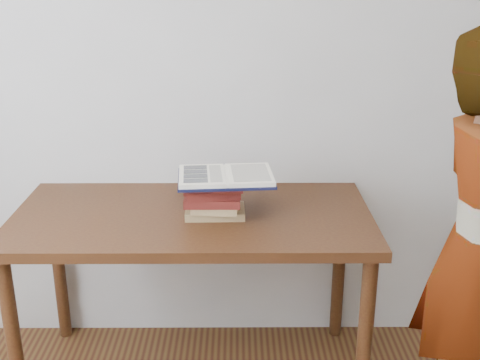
{
  "coord_description": "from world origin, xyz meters",
  "views": [
    {
      "loc": [
        0.28,
        -0.95,
        1.79
      ],
      "look_at": [
        0.29,
        1.31,
        0.98
      ],
      "focal_mm": 45.0,
      "sensor_mm": 36.0,
      "label": 1
    }
  ],
  "objects": [
    {
      "name": "desk",
      "position": [
        0.09,
        1.38,
        0.71
      ],
      "size": [
        1.51,
        0.75,
        0.81
      ],
      "color": "#432910",
      "rests_on": "ground"
    },
    {
      "name": "open_book",
      "position": [
        0.23,
        1.36,
        0.97
      ],
      "size": [
        0.41,
        0.3,
        0.03
      ],
      "rotation": [
        0.0,
        0.0,
        0.08
      ],
      "color": "black",
      "rests_on": "book_stack"
    },
    {
      "name": "reader",
      "position": [
        1.15,
        1.01,
        0.8
      ],
      "size": [
        0.42,
        0.61,
        1.61
      ],
      "primitive_type": "imported",
      "rotation": [
        0.0,
        0.0,
        1.51
      ],
      "color": "tan",
      "rests_on": "ground"
    },
    {
      "name": "room_shell",
      "position": [
        -0.08,
        0.01,
        1.63
      ],
      "size": [
        3.54,
        3.54,
        2.62
      ],
      "color": "beige",
      "rests_on": "ground"
    },
    {
      "name": "book_stack",
      "position": [
        0.18,
        1.35,
        0.88
      ],
      "size": [
        0.26,
        0.19,
        0.15
      ],
      "color": "olive",
      "rests_on": "desk"
    }
  ]
}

